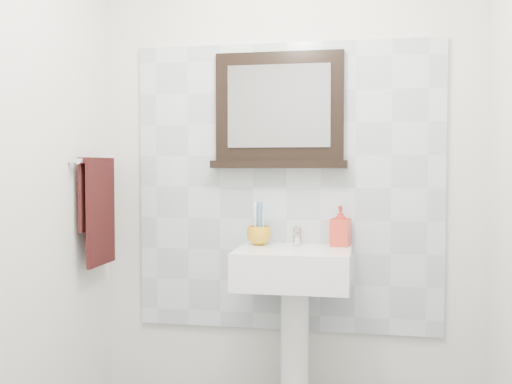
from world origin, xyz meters
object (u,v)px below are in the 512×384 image
soap_dispenser (340,226)px  pedestal_sink (294,286)px  framed_mirror (279,113)px  hand_towel (98,203)px  toothbrush_cup (259,235)px

soap_dispenser → pedestal_sink: bearing=-138.1°
framed_mirror → hand_towel: bearing=-166.3°
pedestal_sink → soap_dispenser: 0.39m
soap_dispenser → toothbrush_cup: bearing=-165.6°
soap_dispenser → hand_towel: 1.24m
pedestal_sink → toothbrush_cup: bearing=151.4°
toothbrush_cup → soap_dispenser: bearing=4.4°
toothbrush_cup → pedestal_sink: bearing=-28.6°
soap_dispenser → hand_towel: bearing=-162.2°
hand_towel → soap_dispenser: bearing=7.9°
framed_mirror → hand_towel: 1.04m
soap_dispenser → hand_towel: size_ratio=0.37×
toothbrush_cup → framed_mirror: 0.64m
toothbrush_cup → soap_dispenser: soap_dispenser is taller
toothbrush_cup → soap_dispenser: (0.41, 0.03, 0.05)m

